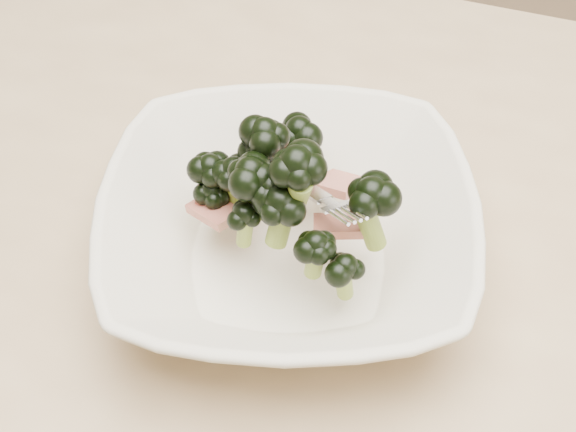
% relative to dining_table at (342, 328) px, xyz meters
% --- Properties ---
extents(dining_table, '(1.20, 0.80, 0.75)m').
position_rel_dining_table_xyz_m(dining_table, '(0.00, 0.00, 0.00)').
color(dining_table, tan).
rests_on(dining_table, ground).
extents(broccoli_dish, '(0.36, 0.36, 0.14)m').
position_rel_dining_table_xyz_m(broccoli_dish, '(-0.04, -0.02, 0.14)').
color(broccoli_dish, beige).
rests_on(broccoli_dish, dining_table).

